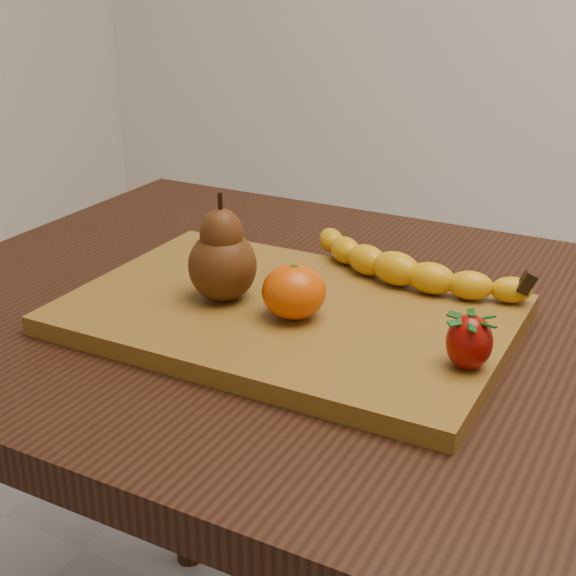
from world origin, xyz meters
The scene contains 6 objects.
table centered at (0.00, 0.00, 0.66)m, with size 1.00×0.70×0.76m.
cutting_board centered at (-0.04, -0.05, 0.77)m, with size 0.45×0.30×0.02m, color brown.
banana centered at (0.04, 0.06, 0.80)m, with size 0.24×0.06×0.04m, color #DFA00A, non-canonical shape.
pear centered at (-0.11, -0.06, 0.84)m, with size 0.07×0.07×0.11m, color #4C270C, non-canonical shape.
mandarin centered at (-0.03, -0.07, 0.81)m, with size 0.06×0.06×0.05m, color #CC4702.
strawberry centered at (0.16, -0.09, 0.81)m, with size 0.04×0.04×0.05m, color #880803, non-canonical shape.
Camera 1 is at (0.32, -0.71, 1.12)m, focal length 50.00 mm.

